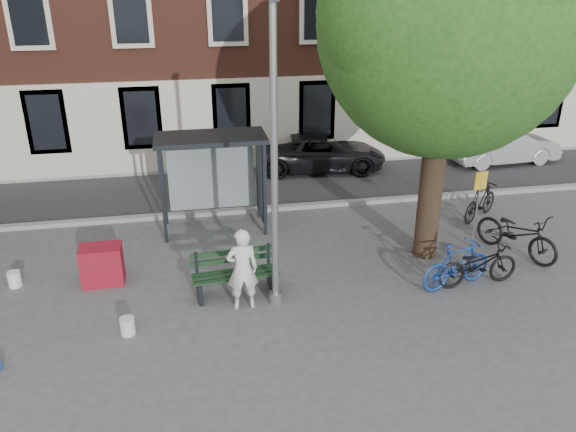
# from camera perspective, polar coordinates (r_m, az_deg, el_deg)

# --- Properties ---
(ground) EXTENTS (90.00, 90.00, 0.00)m
(ground) POSITION_cam_1_polar(r_m,az_deg,el_deg) (12.07, -1.26, -8.75)
(ground) COLOR #4C4C4F
(ground) RESTS_ON ground
(road) EXTENTS (40.00, 4.00, 0.01)m
(road) POSITION_cam_1_polar(r_m,az_deg,el_deg) (18.33, -4.93, 2.83)
(road) COLOR #28282B
(road) RESTS_ON ground
(curb_near) EXTENTS (40.00, 0.25, 0.12)m
(curb_near) POSITION_cam_1_polar(r_m,az_deg,el_deg) (16.46, -4.17, 0.60)
(curb_near) COLOR gray
(curb_near) RESTS_ON ground
(curb_far) EXTENTS (40.00, 0.25, 0.12)m
(curb_far) POSITION_cam_1_polar(r_m,az_deg,el_deg) (20.19, -5.56, 4.93)
(curb_far) COLOR gray
(curb_far) RESTS_ON ground
(lamppost) EXTENTS (0.28, 0.35, 6.11)m
(lamppost) POSITION_cam_1_polar(r_m,az_deg,el_deg) (10.85, -1.39, 3.80)
(lamppost) COLOR #9EA0A3
(lamppost) RESTS_ON ground
(tree_right) EXTENTS (5.76, 5.60, 8.20)m
(tree_right) POSITION_cam_1_polar(r_m,az_deg,el_deg) (12.82, 16.39, 18.92)
(tree_right) COLOR black
(tree_right) RESTS_ON ground
(bus_shelter) EXTENTS (2.85, 1.45, 2.62)m
(bus_shelter) POSITION_cam_1_polar(r_m,az_deg,el_deg) (14.92, -6.29, 5.70)
(bus_shelter) COLOR #1E2328
(bus_shelter) RESTS_ON ground
(painter) EXTENTS (0.66, 0.44, 1.78)m
(painter) POSITION_cam_1_polar(r_m,az_deg,el_deg) (11.51, -4.65, -5.42)
(painter) COLOR silver
(painter) RESTS_ON ground
(bench) EXTENTS (1.88, 0.74, 0.95)m
(bench) POSITION_cam_1_polar(r_m,az_deg,el_deg) (12.22, -5.39, -6.04)
(bench) COLOR #1E2328
(bench) RESTS_ON ground
(bike_a) EXTENTS (1.97, 0.80, 1.01)m
(bike_a) POSITION_cam_1_polar(r_m,az_deg,el_deg) (13.15, 18.73, -4.68)
(bike_a) COLOR black
(bike_a) RESTS_ON ground
(bike_b) EXTENTS (1.89, 0.96, 1.09)m
(bike_b) POSITION_cam_1_polar(r_m,az_deg,el_deg) (12.92, 16.80, -4.76)
(bike_b) COLOR navy
(bike_b) RESTS_ON ground
(bike_c) EXTENTS (1.66, 2.31, 1.16)m
(bike_c) POSITION_cam_1_polar(r_m,az_deg,el_deg) (14.84, 22.24, -1.63)
(bike_c) COLOR black
(bike_c) RESTS_ON ground
(bike_d) EXTENTS (1.71, 1.41, 1.05)m
(bike_d) POSITION_cam_1_polar(r_m,az_deg,el_deg) (16.71, 18.98, 1.41)
(bike_d) COLOR black
(bike_d) RESTS_ON ground
(car_dark) EXTENTS (4.76, 2.56, 1.27)m
(car_dark) POSITION_cam_1_polar(r_m,az_deg,el_deg) (19.93, 3.32, 6.49)
(car_dark) COLOR black
(car_dark) RESTS_ON ground
(car_silver) EXTENTS (4.13, 1.70, 1.33)m
(car_silver) POSITION_cam_1_polar(r_m,az_deg,el_deg) (22.05, 21.05, 6.71)
(car_silver) COLOR #AAAEB2
(car_silver) RESTS_ON ground
(red_stand) EXTENTS (0.91, 0.61, 0.90)m
(red_stand) POSITION_cam_1_polar(r_m,az_deg,el_deg) (13.23, -18.35, -4.73)
(red_stand) COLOR maroon
(red_stand) RESTS_ON ground
(bucket_b) EXTENTS (0.31, 0.31, 0.36)m
(bucket_b) POSITION_cam_1_polar(r_m,az_deg,el_deg) (11.44, -15.99, -10.71)
(bucket_b) COLOR silver
(bucket_b) RESTS_ON ground
(bucket_c) EXTENTS (0.34, 0.34, 0.36)m
(bucket_c) POSITION_cam_1_polar(r_m,az_deg,el_deg) (13.95, -26.03, -5.79)
(bucket_c) COLOR white
(bucket_c) RESTS_ON ground
(notice_sign) EXTENTS (0.35, 0.09, 2.03)m
(notice_sign) POSITION_cam_1_polar(r_m,az_deg,el_deg) (14.52, 18.84, 2.27)
(notice_sign) COLOR #9EA0A3
(notice_sign) RESTS_ON ground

